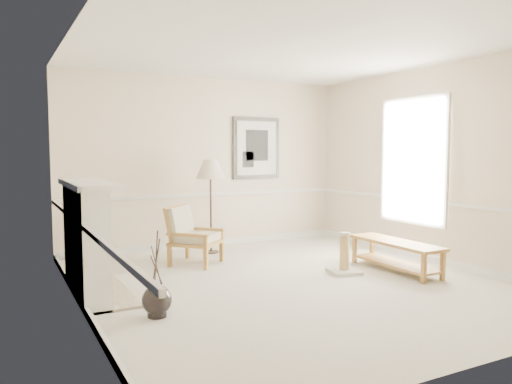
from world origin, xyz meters
TOP-DOWN VIEW (x-y plane):
  - ground at (0.00, 0.00)m, footprint 5.50×5.50m
  - room at (0.14, 0.08)m, footprint 5.04×5.54m
  - fireplace at (-2.34, 0.60)m, footprint 0.64×1.64m
  - floor_vase at (-1.86, -0.48)m, footprint 0.30×0.30m
  - armchair at (-0.74, 1.59)m, footprint 0.93×0.94m
  - floor_lamp at (-0.17, 2.17)m, footprint 0.60×0.60m
  - bench at (1.60, -0.15)m, footprint 0.45×1.46m
  - scratching_post at (0.90, 0.07)m, footprint 0.48×0.48m

SIDE VIEW (x-z plane):
  - ground at x=0.00m, z-range 0.00..0.00m
  - floor_vase at x=-1.86m, z-range -0.28..0.60m
  - scratching_post at x=0.90m, z-range -0.10..0.45m
  - bench at x=1.60m, z-range 0.07..0.49m
  - armchair at x=-0.74m, z-range 0.03..0.88m
  - fireplace at x=-2.34m, z-range -0.01..1.30m
  - floor_lamp at x=-0.17m, z-range 0.56..2.07m
  - room at x=0.14m, z-range 0.41..3.33m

